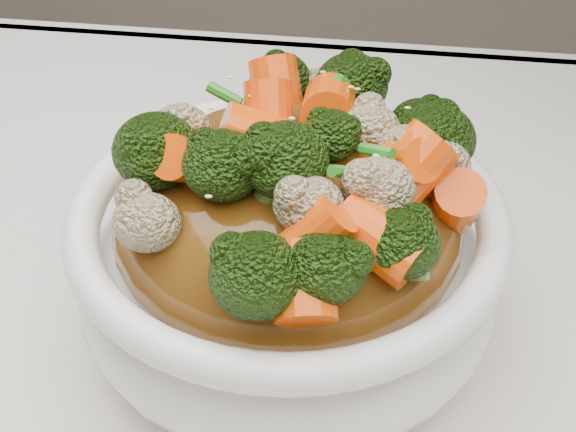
# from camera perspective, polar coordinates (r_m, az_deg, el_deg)

# --- Properties ---
(tablecloth) EXTENTS (1.20, 0.80, 0.04)m
(tablecloth) POSITION_cam_1_polar(r_m,az_deg,el_deg) (0.46, -5.91, -13.12)
(tablecloth) COLOR white
(tablecloth) RESTS_ON dining_table
(bowl) EXTENTS (0.29, 0.29, 0.09)m
(bowl) POSITION_cam_1_polar(r_m,az_deg,el_deg) (0.44, 0.00, -3.47)
(bowl) COLOR white
(bowl) RESTS_ON tablecloth
(sauce_base) EXTENTS (0.23, 0.23, 0.10)m
(sauce_base) POSITION_cam_1_polar(r_m,az_deg,el_deg) (0.42, 0.00, -0.34)
(sauce_base) COLOR #603810
(sauce_base) RESTS_ON bowl
(carrots) EXTENTS (0.23, 0.23, 0.05)m
(carrots) POSITION_cam_1_polar(r_m,az_deg,el_deg) (0.38, 0.00, 7.34)
(carrots) COLOR #FB5008
(carrots) RESTS_ON sauce_base
(broccoli) EXTENTS (0.23, 0.23, 0.05)m
(broccoli) POSITION_cam_1_polar(r_m,az_deg,el_deg) (0.38, 0.00, 7.21)
(broccoli) COLOR black
(broccoli) RESTS_ON sauce_base
(cauliflower) EXTENTS (0.23, 0.23, 0.04)m
(cauliflower) POSITION_cam_1_polar(r_m,az_deg,el_deg) (0.38, 0.00, 6.94)
(cauliflower) COLOR tan
(cauliflower) RESTS_ON sauce_base
(scallions) EXTENTS (0.17, 0.17, 0.02)m
(scallions) POSITION_cam_1_polar(r_m,az_deg,el_deg) (0.38, 0.00, 7.48)
(scallions) COLOR #21761B
(scallions) RESTS_ON sauce_base
(sesame_seeds) EXTENTS (0.21, 0.21, 0.01)m
(sesame_seeds) POSITION_cam_1_polar(r_m,az_deg,el_deg) (0.38, 0.00, 7.48)
(sesame_seeds) COLOR beige
(sesame_seeds) RESTS_ON sauce_base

